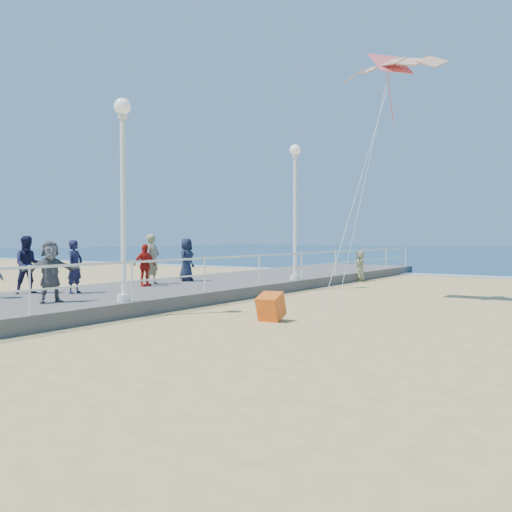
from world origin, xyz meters
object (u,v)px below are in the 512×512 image
Objects in this scene: spectator_3 at (145,265)px; spectator_7 at (28,265)px; spectator_5 at (50,272)px; lamp_post_mid at (123,177)px; lamp_post_far at (295,197)px; box_kite at (271,309)px; beach_walker_c at (360,266)px; spectator_0 at (75,267)px; spectator_6 at (152,259)px; spectator_4 at (186,260)px.

spectator_7 is (-1.09, -3.76, 0.14)m from spectator_3.
spectator_5 is (1.44, -4.84, 0.07)m from spectator_3.
lamp_post_mid and lamp_post_far have the same top height.
lamp_post_mid reaches higher than box_kite.
beach_walker_c is 13.37m from box_kite.
beach_walker_c is (0.39, 5.43, -2.94)m from lamp_post_far.
spectator_0 is 0.90× the size of spectator_6.
lamp_post_far is at bearing 109.90° from box_kite.
spectator_4 reaches higher than beach_walker_c.
box_kite is (7.60, 1.61, -0.97)m from spectator_7.
lamp_post_mid is 5.27m from spectator_3.
lamp_post_mid is 2.96× the size of spectator_6.
lamp_post_far is 10.60m from spectator_5.
spectator_0 is 1.38m from spectator_7.
spectator_4 is 0.92× the size of spectator_6.
lamp_post_far is 8.87× the size of box_kite.
lamp_post_far is at bearing 90.00° from lamp_post_mid.
spectator_3 is 2.52m from spectator_4.
lamp_post_mid reaches higher than spectator_0.
spectator_3 is at bearing 12.98° from spectator_7.
lamp_post_far is at bearing -32.50° from spectator_0.
lamp_post_mid is 3.82m from spectator_0.
lamp_post_mid is at bearing -25.80° from spectator_5.
box_kite is (3.65, -7.52, -3.36)m from lamp_post_far.
spectator_3 is 1.02× the size of beach_walker_c.
spectator_0 is 1.11× the size of spectator_3.
spectator_0 reaches higher than spectator_5.
lamp_post_far reaches higher than spectator_3.
lamp_post_far is 9.01m from box_kite.
spectator_0 is 14.12m from beach_walker_c.
spectator_3 is (-0.02, 2.93, -0.08)m from spectator_0.
spectator_7 is at bearing 175.13° from spectator_3.
lamp_post_mid reaches higher than spectator_3.
spectator_0 is at bearing -24.30° from spectator_7.
spectator_7 is (-0.72, -4.52, -0.03)m from spectator_6.
box_kite is at bearing -138.66° from spectator_4.
spectator_5 reaches higher than box_kite.
spectator_4 is 1.74m from spectator_6.
spectator_7 is 2.89× the size of box_kite.
lamp_post_mid is 9.00m from lamp_post_far.
lamp_post_mid is 5.18m from box_kite.
beach_walker_c is at bearing 85.91° from lamp_post_far.
spectator_5 is (1.72, -7.34, -0.02)m from spectator_4.
lamp_post_far is at bearing -16.82° from spectator_3.
spectator_6 is (-0.37, 0.76, 0.17)m from spectator_3.
spectator_3 is 3.91m from spectator_7.
spectator_3 is 2.43× the size of box_kite.
lamp_post_mid is 1.00× the size of lamp_post_far.
spectator_3 is 0.84× the size of spectator_7.
box_kite is at bearing -48.95° from spectator_7.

